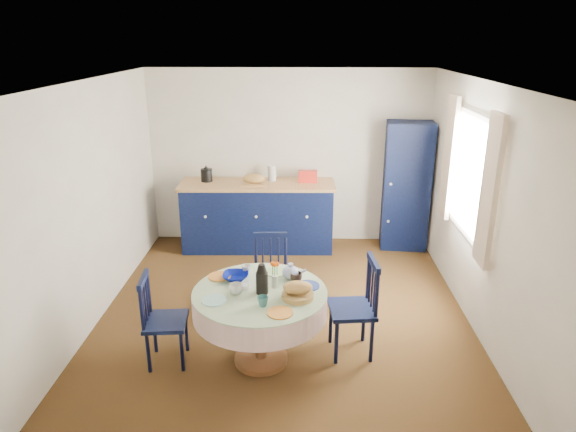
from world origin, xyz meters
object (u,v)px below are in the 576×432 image
(pantry_cabinet, at_px, (406,186))
(chair_far, at_px, (271,275))
(chair_left, at_px, (162,319))
(mug_a, at_px, (236,289))
(chair_right, at_px, (356,307))
(dining_table, at_px, (261,303))
(mug_b, at_px, (263,301))
(kitchen_counter, at_px, (258,215))
(mug_c, at_px, (296,277))
(cobalt_bowl, at_px, (236,276))
(mug_d, at_px, (247,270))

(pantry_cabinet, xyz_separation_m, chair_far, (-1.80, -1.96, -0.45))
(chair_left, height_order, mug_a, chair_left)
(chair_right, distance_m, mug_a, 1.16)
(chair_left, bearing_deg, dining_table, -93.45)
(chair_right, height_order, mug_b, chair_right)
(kitchen_counter, distance_m, mug_c, 2.65)
(mug_c, relative_size, cobalt_bowl, 0.47)
(chair_left, bearing_deg, mug_a, -97.08)
(pantry_cabinet, relative_size, mug_a, 15.16)
(chair_left, relative_size, mug_c, 7.82)
(mug_c, bearing_deg, cobalt_bowl, 176.82)
(chair_left, bearing_deg, mug_c, -84.75)
(chair_right, bearing_deg, cobalt_bowl, -98.47)
(chair_left, distance_m, chair_far, 1.33)
(chair_far, bearing_deg, mug_c, -72.11)
(chair_far, relative_size, mug_c, 7.94)
(chair_left, distance_m, mug_a, 0.78)
(dining_table, distance_m, chair_right, 0.91)
(mug_a, distance_m, mug_d, 0.41)
(mug_a, bearing_deg, mug_b, -40.40)
(kitchen_counter, xyz_separation_m, mug_d, (0.10, -2.42, 0.29))
(mug_b, relative_size, mug_c, 0.85)
(chair_right, relative_size, cobalt_bowl, 4.02)
(chair_far, distance_m, mug_a, 1.04)
(pantry_cabinet, bearing_deg, mug_a, -119.84)
(mug_a, height_order, mug_b, mug_a)
(kitchen_counter, bearing_deg, mug_a, -90.31)
(mug_b, bearing_deg, chair_far, 90.20)
(kitchen_counter, relative_size, chair_right, 2.23)
(kitchen_counter, xyz_separation_m, mug_b, (0.30, -3.04, 0.29))
(mug_b, distance_m, mug_d, 0.65)
(mug_c, xyz_separation_m, cobalt_bowl, (-0.57, 0.03, -0.02))
(mug_b, relative_size, mug_d, 0.99)
(kitchen_counter, distance_m, mug_a, 2.84)
(dining_table, relative_size, mug_b, 12.69)
(pantry_cabinet, xyz_separation_m, cobalt_bowl, (-2.09, -2.64, -0.14))
(chair_far, height_order, mug_b, chair_far)
(chair_left, xyz_separation_m, mug_a, (0.70, -0.02, 0.34))
(chair_far, height_order, mug_c, chair_far)
(chair_left, distance_m, mug_d, 0.91)
(chair_right, bearing_deg, chair_left, -89.26)
(chair_left, distance_m, chair_right, 1.82)
(chair_left, bearing_deg, mug_b, -109.30)
(chair_far, relative_size, mug_a, 7.55)
(pantry_cabinet, height_order, dining_table, pantry_cabinet)
(mug_a, relative_size, mug_d, 1.23)
(kitchen_counter, relative_size, chair_far, 2.41)
(kitchen_counter, bearing_deg, chair_left, -104.43)
(pantry_cabinet, bearing_deg, chair_far, -127.29)
(pantry_cabinet, height_order, mug_b, pantry_cabinet)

